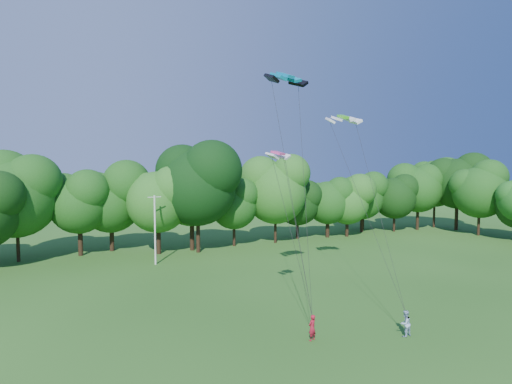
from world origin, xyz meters
name	(u,v)px	position (x,y,z in m)	size (l,w,h in m)	color
utility_pole	(155,229)	(-4.33, 28.84, 3.91)	(1.49, 0.43, 7.58)	silver
kite_flyer_left	(312,328)	(0.22, 5.46, 0.81)	(0.59, 0.39, 1.62)	maroon
kite_flyer_right	(405,323)	(5.84, 3.37, 0.83)	(0.81, 0.63, 1.66)	#9AB3D6
kite_teal	(285,75)	(0.82, 9.89, 17.05)	(3.25, 1.89, 0.66)	#05799E
kite_green	(343,117)	(7.96, 12.49, 14.85)	(3.10, 1.95, 0.50)	#43C21D
kite_pink	(278,153)	(-0.75, 8.10, 11.59)	(1.88, 1.34, 0.32)	#E03E85
tree_back_center	(198,176)	(1.75, 32.62, 9.44)	(10.40, 10.40, 15.12)	black
tree_back_east	(363,191)	(32.46, 37.70, 6.54)	(7.20, 7.20, 10.47)	#392417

